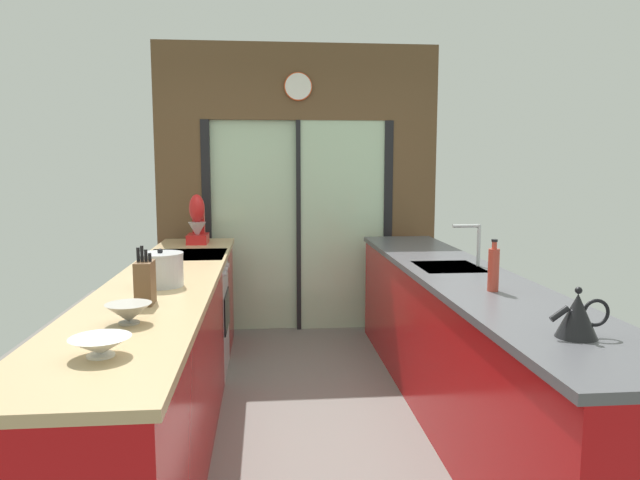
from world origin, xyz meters
name	(u,v)px	position (x,y,z in m)	size (l,w,h in m)	color
ground_plane	(314,403)	(0.00, 0.60, -0.01)	(5.04, 7.60, 0.02)	slate
back_wall_unit	(298,172)	(0.00, 2.40, 1.52)	(2.64, 0.12, 2.70)	brown
left_counter_run	(162,362)	(-0.91, 0.13, 0.47)	(0.62, 3.80, 0.92)	#AD0C0F
right_counter_run	(462,345)	(0.91, 0.30, 0.46)	(0.62, 3.80, 0.92)	#AD0C0F
sink_faucet	(474,238)	(1.06, 0.55, 1.10)	(0.19, 0.02, 0.28)	#B7BABC
oven_range	(188,315)	(-0.91, 1.25, 0.46)	(0.60, 0.60, 0.92)	#B7BABC
mixing_bowl_near	(100,346)	(-0.89, -1.12, 0.96)	(0.21, 0.21, 0.07)	silver
mixing_bowl_far	(129,313)	(-0.89, -0.69, 0.97)	(0.19, 0.19, 0.09)	gray
knife_block	(145,282)	(-0.89, -0.34, 1.03)	(0.08, 0.14, 0.28)	brown
stand_mixer	(198,225)	(-0.89, 1.87, 1.08)	(0.17, 0.27, 0.42)	red
stock_pot	(161,269)	(-0.89, 0.08, 1.01)	(0.25, 0.25, 0.21)	#B7BABC
kettle	(578,315)	(0.89, -1.06, 1.01)	(0.24, 0.16, 0.20)	black
soap_bottle	(494,269)	(0.89, -0.21, 1.04)	(0.06, 0.06, 0.28)	#B23D2D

